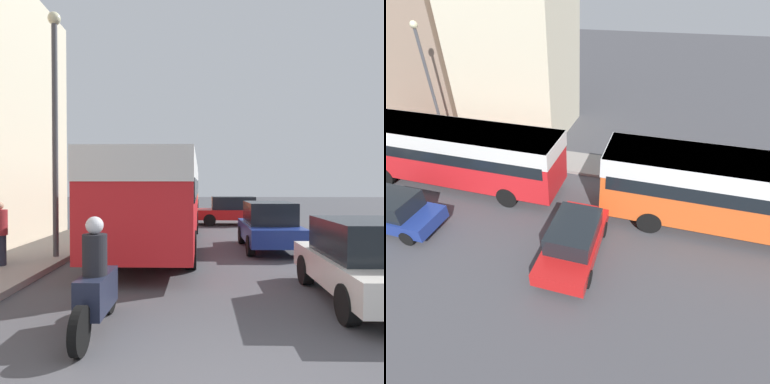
% 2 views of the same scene
% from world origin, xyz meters
% --- Properties ---
extents(building_corner, '(6.36, 9.59, 9.13)m').
position_xyz_m(building_corner, '(-9.38, 1.43, 4.56)').
color(building_corner, gray).
rests_on(building_corner, ground_plane).
extents(building_midblock, '(6.03, 6.30, 9.00)m').
position_xyz_m(building_midblock, '(-9.21, 9.73, 4.50)').
color(building_midblock, beige).
rests_on(building_midblock, ground_plane).
extents(bus_lead, '(2.60, 11.05, 3.01)m').
position_xyz_m(bus_lead, '(-1.65, 9.38, 1.96)').
color(bus_lead, red).
rests_on(bus_lead, ground_plane).
extents(bus_following, '(2.60, 11.14, 3.16)m').
position_xyz_m(bus_following, '(-1.71, 22.61, 2.05)').
color(bus_following, '#EA5B23').
rests_on(bus_following, ground_plane).
extents(car_crossing, '(1.79, 3.89, 1.60)m').
position_xyz_m(car_crossing, '(2.06, 8.93, 0.81)').
color(car_crossing, navy).
rests_on(car_crossing, ground_plane).
extents(car_distant, '(4.14, 1.91, 1.52)m').
position_xyz_m(car_distant, '(1.51, 16.59, 0.79)').
color(car_distant, red).
rests_on(car_distant, ground_plane).
extents(pedestrian_near_curb, '(0.39, 0.39, 1.63)m').
position_xyz_m(pedestrian_near_curb, '(-4.83, 18.99, 0.98)').
color(pedestrian_near_curb, '#232838').
rests_on(pedestrian_near_curb, sidewalk).
extents(pedestrian_walking_away, '(0.38, 0.38, 1.61)m').
position_xyz_m(pedestrian_walking_away, '(-5.31, 5.60, 0.97)').
color(pedestrian_walking_away, '#232838').
rests_on(pedestrian_walking_away, sidewalk).
extents(lamp_post, '(0.36, 0.36, 6.88)m').
position_xyz_m(lamp_post, '(-4.35, 6.81, 4.17)').
color(lamp_post, '#47474C').
rests_on(lamp_post, sidewalk).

